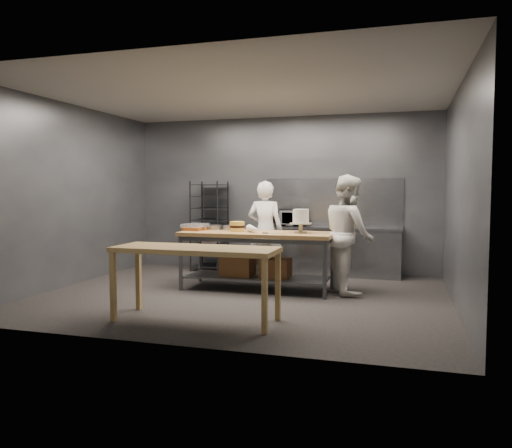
{
  "coord_description": "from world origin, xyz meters",
  "views": [
    {
      "loc": [
        2.31,
        -7.05,
        1.59
      ],
      "look_at": [
        0.08,
        0.42,
        1.05
      ],
      "focal_mm": 35.0,
      "sensor_mm": 36.0,
      "label": 1
    }
  ],
  "objects_px": {
    "chef_right": "(349,234)",
    "speed_rack": "(210,227)",
    "near_counter": "(195,254)",
    "microwave": "(289,218)",
    "work_table": "(256,254)",
    "frosted_cake_stand": "(301,218)",
    "layer_cake": "(237,226)",
    "chef_behind": "(265,231)"
  },
  "relations": [
    {
      "from": "near_counter",
      "to": "microwave",
      "type": "xyz_separation_m",
      "value": [
        0.31,
        3.72,
        0.24
      ]
    },
    {
      "from": "chef_behind",
      "to": "microwave",
      "type": "height_order",
      "value": "chef_behind"
    },
    {
      "from": "work_table",
      "to": "microwave",
      "type": "height_order",
      "value": "microwave"
    },
    {
      "from": "speed_rack",
      "to": "microwave",
      "type": "height_order",
      "value": "speed_rack"
    },
    {
      "from": "layer_cake",
      "to": "microwave",
      "type": "bearing_deg",
      "value": 74.89
    },
    {
      "from": "microwave",
      "to": "frosted_cake_stand",
      "type": "distance_m",
      "value": 1.79
    },
    {
      "from": "microwave",
      "to": "chef_behind",
      "type": "bearing_deg",
      "value": -102.11
    },
    {
      "from": "microwave",
      "to": "layer_cake",
      "type": "relative_size",
      "value": 2.31
    },
    {
      "from": "microwave",
      "to": "chef_right",
      "type": "bearing_deg",
      "value": -50.2
    },
    {
      "from": "speed_rack",
      "to": "frosted_cake_stand",
      "type": "xyz_separation_m",
      "value": [
        2.16,
        -1.62,
        0.3
      ]
    },
    {
      "from": "microwave",
      "to": "work_table",
      "type": "bearing_deg",
      "value": -95.16
    },
    {
      "from": "near_counter",
      "to": "chef_right",
      "type": "xyz_separation_m",
      "value": [
        1.59,
        2.19,
        0.1
      ]
    },
    {
      "from": "frosted_cake_stand",
      "to": "layer_cake",
      "type": "height_order",
      "value": "frosted_cake_stand"
    },
    {
      "from": "layer_cake",
      "to": "chef_right",
      "type": "bearing_deg",
      "value": 5.7
    },
    {
      "from": "chef_behind",
      "to": "frosted_cake_stand",
      "type": "height_order",
      "value": "chef_behind"
    },
    {
      "from": "work_table",
      "to": "chef_behind",
      "type": "height_order",
      "value": "chef_behind"
    },
    {
      "from": "chef_behind",
      "to": "layer_cake",
      "type": "relative_size",
      "value": 7.4
    },
    {
      "from": "chef_right",
      "to": "microwave",
      "type": "height_order",
      "value": "chef_right"
    },
    {
      "from": "chef_right",
      "to": "frosted_cake_stand",
      "type": "height_order",
      "value": "chef_right"
    },
    {
      "from": "near_counter",
      "to": "chef_right",
      "type": "relative_size",
      "value": 1.1
    },
    {
      "from": "work_table",
      "to": "near_counter",
      "type": "xyz_separation_m",
      "value": [
        -0.16,
        -2.01,
        0.24
      ]
    },
    {
      "from": "near_counter",
      "to": "frosted_cake_stand",
      "type": "height_order",
      "value": "frosted_cake_stand"
    },
    {
      "from": "chef_right",
      "to": "frosted_cake_stand",
      "type": "xyz_separation_m",
      "value": [
        -0.71,
        -0.16,
        0.24
      ]
    },
    {
      "from": "chef_behind",
      "to": "microwave",
      "type": "xyz_separation_m",
      "value": [
        0.21,
        0.96,
        0.18
      ]
    },
    {
      "from": "work_table",
      "to": "layer_cake",
      "type": "bearing_deg",
      "value": 179.3
    },
    {
      "from": "frosted_cake_stand",
      "to": "layer_cake",
      "type": "bearing_deg",
      "value": -179.23
    },
    {
      "from": "chef_right",
      "to": "speed_rack",
      "type": "bearing_deg",
      "value": 39.24
    },
    {
      "from": "speed_rack",
      "to": "frosted_cake_stand",
      "type": "bearing_deg",
      "value": -36.81
    },
    {
      "from": "chef_behind",
      "to": "near_counter",
      "type": "bearing_deg",
      "value": 91.23
    },
    {
      "from": "work_table",
      "to": "speed_rack",
      "type": "relative_size",
      "value": 1.37
    },
    {
      "from": "speed_rack",
      "to": "work_table",
      "type": "bearing_deg",
      "value": -48.64
    },
    {
      "from": "near_counter",
      "to": "speed_rack",
      "type": "bearing_deg",
      "value": 109.39
    },
    {
      "from": "chef_right",
      "to": "microwave",
      "type": "distance_m",
      "value": 2.01
    },
    {
      "from": "work_table",
      "to": "microwave",
      "type": "distance_m",
      "value": 1.79
    },
    {
      "from": "chef_right",
      "to": "near_counter",
      "type": "bearing_deg",
      "value": 120.04
    },
    {
      "from": "near_counter",
      "to": "work_table",
      "type": "bearing_deg",
      "value": 85.54
    },
    {
      "from": "near_counter",
      "to": "chef_behind",
      "type": "bearing_deg",
      "value": 87.81
    },
    {
      "from": "near_counter",
      "to": "speed_rack",
      "type": "relative_size",
      "value": 1.14
    },
    {
      "from": "chef_behind",
      "to": "chef_right",
      "type": "height_order",
      "value": "chef_right"
    },
    {
      "from": "frosted_cake_stand",
      "to": "layer_cake",
      "type": "xyz_separation_m",
      "value": [
        -1.03,
        -0.01,
        -0.15
      ]
    },
    {
      "from": "microwave",
      "to": "layer_cake",
      "type": "height_order",
      "value": "microwave"
    },
    {
      "from": "speed_rack",
      "to": "near_counter",
      "type": "bearing_deg",
      "value": -70.61
    }
  ]
}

